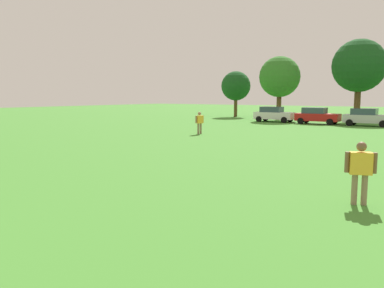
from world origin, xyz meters
name	(u,v)px	position (x,y,z in m)	size (l,w,h in m)	color
ground_plane	(307,133)	(0.00, 30.00, 0.00)	(160.00, 160.00, 0.00)	#42842D
adult_bystander	(360,168)	(7.66, 10.75, 1.01)	(0.76, 0.49, 1.70)	#8C7259
bystander_near_trees	(200,121)	(-6.43, 24.48, 1.00)	(0.45, 0.77, 1.68)	#8C7259
parked_car_white_0	(274,114)	(-7.13, 40.55, 0.86)	(4.30, 2.02, 1.68)	white
parked_car_red_1	(317,116)	(-2.24, 40.05, 0.86)	(4.30, 2.02, 1.68)	red
parked_car_silver_2	(367,117)	(2.52, 40.05, 0.86)	(4.30, 2.02, 1.68)	silver
tree_far_left	(236,86)	(-15.67, 47.68, 4.19)	(3.98, 3.98, 6.20)	brown
tree_left	(280,77)	(-8.19, 44.62, 5.10)	(4.85, 4.85, 7.55)	brown
tree_right	(359,66)	(0.21, 46.84, 6.18)	(5.87, 5.87, 9.15)	brown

